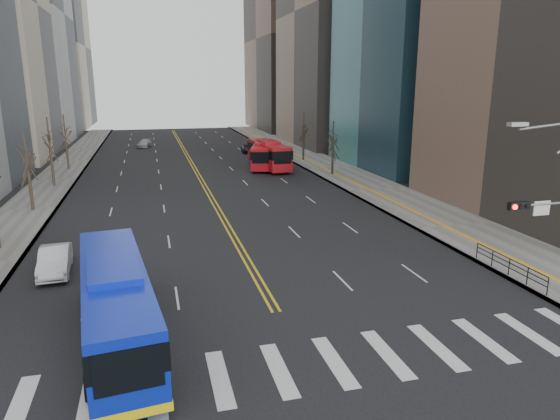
# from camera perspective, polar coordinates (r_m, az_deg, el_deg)

# --- Properties ---
(ground) EXTENTS (220.00, 220.00, 0.00)m
(ground) POSITION_cam_1_polar(r_m,az_deg,el_deg) (21.17, 3.09, -17.32)
(ground) COLOR black
(sidewalk_right) EXTENTS (7.00, 130.00, 0.15)m
(sidewalk_right) POSITION_cam_1_polar(r_m,az_deg,el_deg) (67.19, 5.69, 4.85)
(sidewalk_right) COLOR slate
(sidewalk_right) RESTS_ON ground
(sidewalk_left) EXTENTS (5.00, 130.00, 0.15)m
(sidewalk_left) POSITION_cam_1_polar(r_m,az_deg,el_deg) (64.03, -24.25, 3.18)
(sidewalk_left) COLOR slate
(sidewalk_left) RESTS_ON ground
(crosswalk) EXTENTS (26.70, 4.00, 0.01)m
(crosswalk) POSITION_cam_1_polar(r_m,az_deg,el_deg) (21.16, 3.09, -17.30)
(crosswalk) COLOR silver
(crosswalk) RESTS_ON ground
(centerline) EXTENTS (0.55, 100.00, 0.01)m
(centerline) POSITION_cam_1_polar(r_m,az_deg,el_deg) (73.19, -10.14, 5.43)
(centerline) COLOR gold
(centerline) RESTS_ON ground
(pedestrian_railing) EXTENTS (0.06, 6.06, 1.02)m
(pedestrian_railing) POSITION_cam_1_polar(r_m,az_deg,el_deg) (32.20, 24.73, -5.64)
(pedestrian_railing) COLOR black
(pedestrian_railing) RESTS_ON sidewalk_right
(street_trees) EXTENTS (35.20, 47.20, 7.60)m
(street_trees) POSITION_cam_1_polar(r_m,az_deg,el_deg) (52.07, -16.40, 6.92)
(street_trees) COLOR #32291E
(street_trees) RESTS_ON ground
(blue_bus) EXTENTS (4.15, 12.80, 3.65)m
(blue_bus) POSITION_cam_1_polar(r_m,az_deg,el_deg) (23.11, -18.25, -9.85)
(blue_bus) COLOR #0C22B8
(blue_bus) RESTS_ON ground
(red_bus_near) EXTENTS (5.36, 11.07, 3.43)m
(red_bus_near) POSITION_cam_1_polar(r_m,az_deg,el_deg) (67.26, -1.99, 6.51)
(red_bus_near) COLOR red
(red_bus_near) RESTS_ON ground
(red_bus_far) EXTENTS (3.51, 11.83, 3.69)m
(red_bus_far) POSITION_cam_1_polar(r_m,az_deg,el_deg) (66.57, -1.31, 6.55)
(red_bus_far) COLOR red
(red_bus_far) RESTS_ON ground
(car_white) EXTENTS (1.98, 4.87, 1.57)m
(car_white) POSITION_cam_1_polar(r_m,az_deg,el_deg) (32.84, -24.33, -5.28)
(car_white) COLOR white
(car_white) RESTS_ON ground
(car_dark_mid) EXTENTS (2.57, 4.41, 1.41)m
(car_dark_mid) POSITION_cam_1_polar(r_m,az_deg,el_deg) (70.90, -1.25, 5.93)
(car_dark_mid) COLOR black
(car_dark_mid) RESTS_ON ground
(car_silver) EXTENTS (2.89, 4.84, 1.31)m
(car_silver) POSITION_cam_1_polar(r_m,az_deg,el_deg) (91.72, -15.25, 7.33)
(car_silver) COLOR #A1A1A6
(car_silver) RESTS_ON ground
(car_dark_far) EXTENTS (2.75, 5.06, 1.35)m
(car_dark_far) POSITION_cam_1_polar(r_m,az_deg,el_deg) (82.23, -3.60, 7.06)
(car_dark_far) COLOR black
(car_dark_far) RESTS_ON ground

